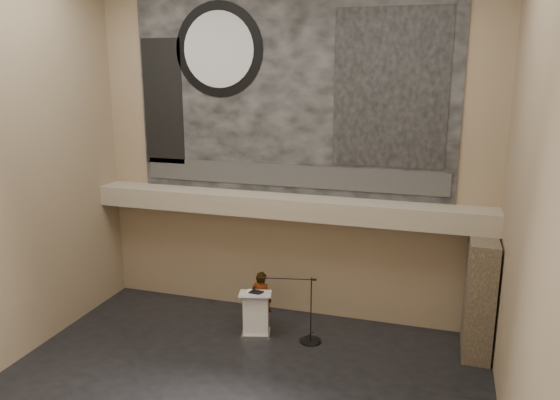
% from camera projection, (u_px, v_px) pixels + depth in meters
% --- Properties ---
extents(floor, '(10.00, 10.00, 0.00)m').
position_uv_depth(floor, '(233.00, 393.00, 10.82)').
color(floor, black).
rests_on(floor, ground).
extents(wall_back, '(10.00, 0.02, 8.50)m').
position_uv_depth(wall_back, '(289.00, 152.00, 13.51)').
color(wall_back, '#8D7B59').
rests_on(wall_back, floor).
extents(wall_front, '(10.00, 0.02, 8.50)m').
position_uv_depth(wall_front, '(91.00, 257.00, 6.08)').
color(wall_front, '#8D7B59').
rests_on(wall_front, floor).
extents(wall_left, '(0.02, 8.00, 8.50)m').
position_uv_depth(wall_left, '(3.00, 169.00, 11.22)').
color(wall_left, '#8D7B59').
rests_on(wall_left, floor).
extents(wall_right, '(0.02, 8.00, 8.50)m').
position_uv_depth(wall_right, '(530.00, 204.00, 8.37)').
color(wall_right, '#8D7B59').
rests_on(wall_right, floor).
extents(soffit, '(10.00, 0.80, 0.50)m').
position_uv_depth(soffit, '(285.00, 206.00, 13.45)').
color(soffit, gray).
rests_on(soffit, wall_back).
extents(sprinkler_left, '(0.04, 0.04, 0.06)m').
position_uv_depth(sprinkler_left, '(224.00, 213.00, 13.93)').
color(sprinkler_left, '#B2893D').
rests_on(sprinkler_left, soffit).
extents(sprinkler_right, '(0.04, 0.04, 0.06)m').
position_uv_depth(sprinkler_right, '(361.00, 224.00, 12.93)').
color(sprinkler_right, '#B2893D').
rests_on(sprinkler_right, soffit).
extents(banner, '(8.00, 0.05, 5.00)m').
position_uv_depth(banner, '(289.00, 92.00, 13.13)').
color(banner, black).
rests_on(banner, wall_back).
extents(banner_text_strip, '(7.76, 0.02, 0.55)m').
position_uv_depth(banner_text_strip, '(289.00, 176.00, 13.59)').
color(banner_text_strip, '#303030').
rests_on(banner_text_strip, banner).
extents(banner_clock_rim, '(2.30, 0.02, 2.30)m').
position_uv_depth(banner_clock_rim, '(219.00, 50.00, 13.37)').
color(banner_clock_rim, black).
rests_on(banner_clock_rim, banner).
extents(banner_clock_face, '(1.84, 0.02, 1.84)m').
position_uv_depth(banner_clock_face, '(218.00, 50.00, 13.35)').
color(banner_clock_face, silver).
rests_on(banner_clock_face, banner).
extents(banner_building_print, '(2.60, 0.02, 3.60)m').
position_uv_depth(banner_building_print, '(390.00, 89.00, 12.39)').
color(banner_building_print, black).
rests_on(banner_building_print, banner).
extents(banner_brick_print, '(1.10, 0.02, 3.20)m').
position_uv_depth(banner_brick_print, '(163.00, 102.00, 14.14)').
color(banner_brick_print, black).
rests_on(banner_brick_print, banner).
extents(stone_pier, '(0.60, 1.40, 2.70)m').
position_uv_depth(stone_pier, '(480.00, 296.00, 12.09)').
color(stone_pier, '#423729').
rests_on(stone_pier, floor).
extents(lectern, '(0.87, 0.71, 1.14)m').
position_uv_depth(lectern, '(256.00, 313.00, 13.05)').
color(lectern, silver).
rests_on(lectern, floor).
extents(binder, '(0.33, 0.29, 0.04)m').
position_uv_depth(binder, '(256.00, 292.00, 12.86)').
color(binder, black).
rests_on(binder, lectern).
extents(papers, '(0.28, 0.34, 0.00)m').
position_uv_depth(papers, '(252.00, 292.00, 12.94)').
color(papers, white).
rests_on(papers, lectern).
extents(speaker_person, '(0.58, 0.43, 1.48)m').
position_uv_depth(speaker_person, '(261.00, 300.00, 13.35)').
color(speaker_person, silver).
rests_on(speaker_person, floor).
extents(mic_stand, '(1.40, 0.52, 1.60)m').
position_uv_depth(mic_stand, '(309.00, 332.00, 12.80)').
color(mic_stand, black).
rests_on(mic_stand, floor).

